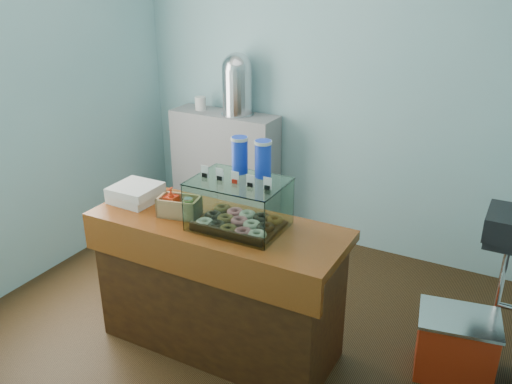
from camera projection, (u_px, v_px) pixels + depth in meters
The scene contains 9 objects.
ground at pixel (239, 323), 3.82m from camera, with size 3.50×3.50×0.00m, color black.
room_shell at pixel (240, 81), 3.15m from camera, with size 3.54×3.04×2.82m.
counter at pixel (218, 285), 3.43m from camera, with size 1.60×0.60×0.90m.
back_shelf at pixel (225, 170), 5.07m from camera, with size 1.00×0.32×1.10m, color gray.
display_case at pixel (242, 200), 3.16m from camera, with size 0.54×0.40×0.51m.
condiment_crate at pixel (178, 206), 3.33m from camera, with size 0.28×0.20×0.18m.
pastry_boxes at pixel (136, 193), 3.53m from camera, with size 0.30×0.30×0.11m.
coffee_urn at pixel (237, 83), 4.69m from camera, with size 0.30×0.30×0.54m.
red_cooler at pixel (456, 345), 3.28m from camera, with size 0.52×0.43×0.41m.
Camera 1 is at (1.60, -2.72, 2.34)m, focal length 38.00 mm.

